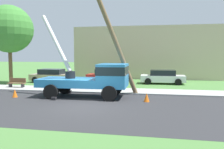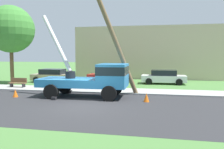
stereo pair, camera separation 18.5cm
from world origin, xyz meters
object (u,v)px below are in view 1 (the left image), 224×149
parked_sedan_red (108,76)px  traffic_cone_ahead (147,97)px  leaning_utility_pole (113,37)px  park_bench (17,83)px  traffic_cone_behind (15,93)px  parked_sedan_white (163,77)px  utility_truck (95,77)px  parked_sedan_tan (52,76)px  roadside_tree_far (9,29)px

parked_sedan_red → traffic_cone_ahead: bearing=-65.0°
leaning_utility_pole → park_bench: (-9.10, 2.20, -3.79)m
leaning_utility_pole → traffic_cone_behind: leaning_utility_pole is taller
traffic_cone_behind → park_bench: 4.68m
parked_sedan_red → parked_sedan_white: bearing=-1.8°
traffic_cone_ahead → traffic_cone_behind: 9.15m
utility_truck → parked_sedan_white: utility_truck is taller
parked_sedan_white → parked_sedan_tan: bearing=-176.0°
traffic_cone_ahead → parked_sedan_white: 9.56m
parked_sedan_white → utility_truck: bearing=-119.6°
traffic_cone_behind → parked_sedan_red: (4.64, 9.77, 0.43)m
traffic_cone_behind → utility_truck: bearing=10.8°
parked_sedan_tan → parked_sedan_white: same height
traffic_cone_behind → parked_sedan_red: bearing=64.6°
utility_truck → traffic_cone_ahead: size_ratio=12.14×
leaning_utility_pole → roadside_tree_far: (-11.39, 4.77, 1.22)m
traffic_cone_ahead → roadside_tree_far: bearing=155.0°
parked_sedan_red → park_bench: 9.10m
traffic_cone_ahead → parked_sedan_white: bearing=82.8°
parked_sedan_white → park_bench: bearing=-156.4°
park_bench → parked_sedan_red: bearing=39.3°
parked_sedan_tan → parked_sedan_red: (5.98, 0.99, 0.00)m
utility_truck → park_bench: utility_truck is taller
traffic_cone_behind → parked_sedan_white: 14.12m
traffic_cone_behind → traffic_cone_ahead: bearing=0.8°
utility_truck → parked_sedan_white: bearing=60.4°
parked_sedan_red → roadside_tree_far: 10.96m
utility_truck → roadside_tree_far: roadside_tree_far is taller
utility_truck → roadside_tree_far: size_ratio=0.87×
utility_truck → leaning_utility_pole: size_ratio=0.81×
parked_sedan_tan → parked_sedan_white: (11.70, 0.81, 0.00)m
traffic_cone_behind → park_bench: (-2.41, 4.01, 0.18)m
parked_sedan_tan → traffic_cone_behind: bearing=-81.3°
parked_sedan_tan → park_bench: 4.89m
leaning_utility_pole → roadside_tree_far: 12.41m
utility_truck → traffic_cone_behind: (-5.51, -1.06, -1.13)m
parked_sedan_red → roadside_tree_far: roadside_tree_far is taller
traffic_cone_ahead → parked_sedan_white: size_ratio=0.13×
parked_sedan_tan → roadside_tree_far: roadside_tree_far is taller
leaning_utility_pole → roadside_tree_far: leaning_utility_pole is taller
utility_truck → roadside_tree_far: bearing=151.6°
parked_sedan_red → roadside_tree_far: (-9.34, -3.19, 4.76)m
leaning_utility_pole → traffic_cone_ahead: bearing=-34.6°
parked_sedan_tan → park_bench: parked_sedan_tan is taller
traffic_cone_behind → parked_sedan_red: size_ratio=0.12×
leaning_utility_pole → parked_sedan_tan: (-8.04, 6.97, -3.54)m
parked_sedan_tan → parked_sedan_red: bearing=9.4°
traffic_cone_behind → roadside_tree_far: 9.61m
traffic_cone_ahead → parked_sedan_red: bearing=115.0°
traffic_cone_behind → parked_sedan_tan: parked_sedan_tan is taller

